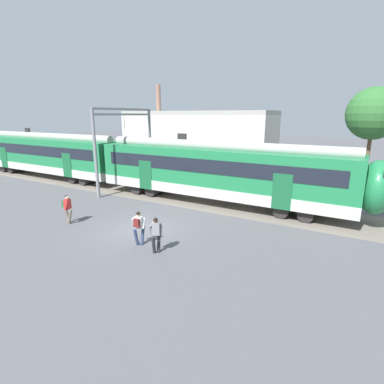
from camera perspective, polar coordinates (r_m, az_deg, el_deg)
The scene contains 9 objects.
ground_plane at distance 16.65m, azimuth -9.70°, elevation -6.89°, with size 160.00×160.00×0.00m, color #515156.
track_bed at distance 27.70m, azimuth -16.54°, elevation 1.34°, with size 80.00×4.40×0.01m, color slate.
commuter_train at distance 25.55m, azimuth -13.05°, elevation 5.64°, with size 38.05×3.07×4.73m.
pedestrian_red at distance 18.32m, azimuth -22.65°, elevation -2.58°, with size 0.70×0.53×1.67m.
pedestrian_white at distance 14.33m, azimuth -10.14°, elevation -6.26°, with size 0.54×0.68×1.67m.
pedestrian_grey at distance 13.45m, azimuth -6.89°, elevation -7.66°, with size 0.51×0.71×1.67m.
catenary_gantry at distance 25.06m, azimuth -12.64°, elevation 10.24°, with size 0.24×6.64×6.53m.
background_building at distance 31.64m, azimuth 0.84°, elevation 9.38°, with size 15.87×5.00×9.20m.
street_tree_right at distance 29.93m, azimuth 31.31°, elevation 12.61°, with size 4.36×4.36×8.31m.
Camera 1 is at (10.10, -11.80, 6.00)m, focal length 28.00 mm.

